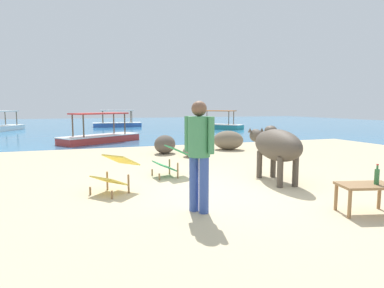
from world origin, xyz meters
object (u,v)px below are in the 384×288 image
object	(u,v)px
boat_white	(2,127)
boat_red	(100,136)
deck_chair_far	(115,171)
boat_blue	(117,123)
bottle	(377,176)
boat_teal	(217,125)
deck_chair_near	(171,159)
person_standing	(199,148)
cow	(276,145)
low_bench_table	(366,189)

from	to	relation	value
boat_white	boat_red	world-z (taller)	same
deck_chair_far	boat_blue	xyz separation A→B (m)	(2.23, 19.93, -0.13)
bottle	boat_teal	size ratio (longest dim) A/B	0.08
bottle	deck_chair_near	xyz separation A→B (m)	(-2.09, 3.41, -0.17)
deck_chair_near	boat_red	xyz separation A→B (m)	(-1.04, 7.89, -0.13)
boat_teal	boat_blue	xyz separation A→B (m)	(-6.47, 4.59, 0.00)
bottle	person_standing	bearing A→B (deg)	158.95
deck_chair_far	boat_teal	xyz separation A→B (m)	(8.70, 15.34, -0.13)
person_standing	boat_teal	bearing A→B (deg)	32.02
boat_teal	boat_red	xyz separation A→B (m)	(-8.43, -6.50, 0.00)
deck_chair_far	bottle	bearing A→B (deg)	104.05
cow	bottle	world-z (taller)	cow
cow	boat_teal	distance (m)	16.51
low_bench_table	bottle	xyz separation A→B (m)	(0.13, -0.06, 0.19)
boat_teal	low_bench_table	bearing A→B (deg)	-55.24
boat_teal	boat_white	bearing A→B (deg)	-138.59
cow	deck_chair_far	world-z (taller)	cow
cow	boat_red	size ratio (longest dim) A/B	0.55
deck_chair_near	boat_blue	size ratio (longest dim) A/B	0.22
low_bench_table	bottle	bearing A→B (deg)	-9.70
bottle	boat_blue	distance (m)	22.41
cow	person_standing	size ratio (longest dim) A/B	1.26
deck_chair_near	person_standing	distance (m)	2.58
cow	low_bench_table	distance (m)	2.22
cow	low_bench_table	bearing A→B (deg)	-173.09
boat_blue	low_bench_table	bearing A→B (deg)	-85.72
person_standing	boat_red	xyz separation A→B (m)	(-0.76, 10.38, -0.70)
cow	boat_blue	distance (m)	20.17
deck_chair_near	person_standing	world-z (taller)	person_standing
bottle	boat_red	xyz separation A→B (m)	(-3.13, 11.30, -0.30)
deck_chair_far	boat_blue	bearing A→B (deg)	-136.60
cow	boat_red	world-z (taller)	boat_red
deck_chair_near	deck_chair_far	distance (m)	1.62
boat_blue	boat_red	bearing A→B (deg)	-98.43
low_bench_table	boat_white	bearing A→B (deg)	127.12
boat_red	low_bench_table	bearing A→B (deg)	71.58
low_bench_table	person_standing	xyz separation A→B (m)	(-2.24, 0.86, 0.59)
deck_chair_near	person_standing	bearing A→B (deg)	79.09
bottle	low_bench_table	bearing A→B (deg)	156.05
deck_chair_near	bottle	bearing A→B (deg)	116.94
boat_blue	boat_red	xyz separation A→B (m)	(-1.96, -11.08, 0.00)
person_standing	boat_red	world-z (taller)	person_standing
low_bench_table	boat_white	distance (m)	22.03
boat_blue	boat_teal	bearing A→B (deg)	-33.74
boat_white	person_standing	bearing A→B (deg)	38.03
deck_chair_near	boat_teal	distance (m)	16.17
low_bench_table	deck_chair_far	size ratio (longest dim) A/B	0.91
cow	boat_red	distance (m)	9.54
deck_chair_near	boat_red	bearing A→B (deg)	-87.11
person_standing	boat_blue	bearing A→B (deg)	53.26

